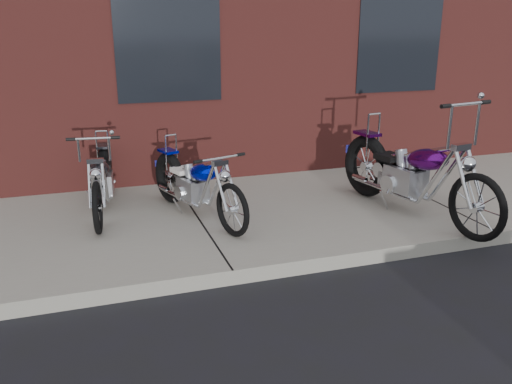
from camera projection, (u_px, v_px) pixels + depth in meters
name	position (u px, v px, depth m)	size (l,w,h in m)	color
ground	(233.00, 285.00, 5.02)	(120.00, 120.00, 0.00)	black
sidewalk	(198.00, 223.00, 6.35)	(22.00, 3.00, 0.15)	gray
chopper_purple	(412.00, 177.00, 6.32)	(0.72, 2.49, 1.41)	black
chopper_blue	(196.00, 187.00, 6.26)	(0.76, 1.94, 0.88)	black
chopper_third	(102.00, 182.00, 6.45)	(0.51, 1.99, 1.01)	black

